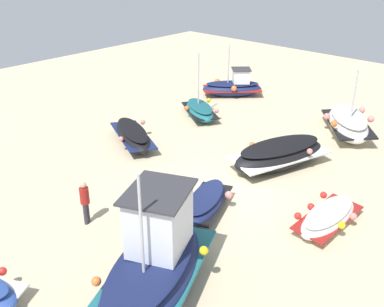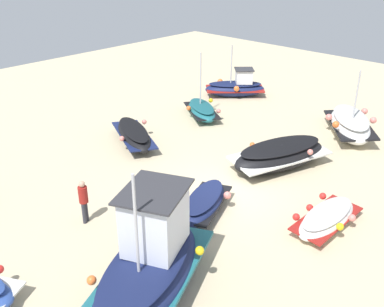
{
  "view_description": "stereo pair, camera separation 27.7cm",
  "coord_description": "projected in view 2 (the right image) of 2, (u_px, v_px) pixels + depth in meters",
  "views": [
    {
      "loc": [
        12.15,
        9.45,
        9.03
      ],
      "look_at": [
        -0.43,
        -2.12,
        0.9
      ],
      "focal_mm": 42.25,
      "sensor_mm": 36.0,
      "label": 1
    },
    {
      "loc": [
        11.96,
        9.65,
        9.03
      ],
      "look_at": [
        -0.43,
        -2.12,
        0.9
      ],
      "focal_mm": 42.25,
      "sensor_mm": 36.0,
      "label": 2
    }
  ],
  "objects": [
    {
      "name": "fishing_boat_5",
      "position": [
        202.0,
        110.0,
        25.18
      ],
      "size": [
        2.82,
        3.42,
        3.57
      ],
      "rotation": [
        0.0,
        0.0,
        1.01
      ],
      "color": "#1E6670",
      "rests_on": "ground_plane"
    },
    {
      "name": "person_walking",
      "position": [
        84.0,
        199.0,
        15.56
      ],
      "size": [
        0.32,
        0.32,
        1.62
      ],
      "rotation": [
        0.0,
        0.0,
        2.11
      ],
      "color": "#2D2D38",
      "rests_on": "ground_plane"
    },
    {
      "name": "fishing_boat_3",
      "position": [
        134.0,
        135.0,
        21.89
      ],
      "size": [
        2.88,
        4.16,
        0.91
      ],
      "rotation": [
        0.0,
        0.0,
        1.13
      ],
      "color": "black",
      "rests_on": "ground_plane"
    },
    {
      "name": "fishing_boat_7",
      "position": [
        350.0,
        124.0,
        22.76
      ],
      "size": [
        4.47,
        4.13,
        3.52
      ],
      "rotation": [
        0.0,
        0.0,
        3.83
      ],
      "color": "white",
      "rests_on": "ground_plane"
    },
    {
      "name": "fishing_boat_0",
      "position": [
        149.0,
        266.0,
        12.23
      ],
      "size": [
        5.65,
        4.15,
        4.2
      ],
      "rotation": [
        0.0,
        0.0,
        3.57
      ],
      "color": "navy",
      "rests_on": "ground_plane"
    },
    {
      "name": "ground_plane",
      "position": [
        224.0,
        194.0,
        17.71
      ],
      "size": [
        49.04,
        49.04,
        0.0
      ],
      "primitive_type": "plane",
      "color": "beige"
    },
    {
      "name": "fishing_boat_4",
      "position": [
        236.0,
        87.0,
        28.52
      ],
      "size": [
        3.68,
        3.69,
        3.26
      ],
      "rotation": [
        0.0,
        0.0,
        2.35
      ],
      "color": "navy",
      "rests_on": "ground_plane"
    },
    {
      "name": "fishing_boat_6",
      "position": [
        204.0,
        203.0,
        16.3
      ],
      "size": [
        3.27,
        2.26,
        0.84
      ],
      "rotation": [
        0.0,
        0.0,
        0.39
      ],
      "color": "navy",
      "rests_on": "ground_plane"
    },
    {
      "name": "fishing_boat_2",
      "position": [
        280.0,
        155.0,
        19.49
      ],
      "size": [
        4.93,
        3.07,
        1.2
      ],
      "rotation": [
        0.0,
        0.0,
        2.83
      ],
      "color": "black",
      "rests_on": "ground_plane"
    },
    {
      "name": "fishing_boat_9",
      "position": [
        327.0,
        218.0,
        15.54
      ],
      "size": [
        3.19,
        1.63,
        0.72
      ],
      "rotation": [
        0.0,
        0.0,
        3.14
      ],
      "color": "white",
      "rests_on": "ground_plane"
    }
  ]
}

